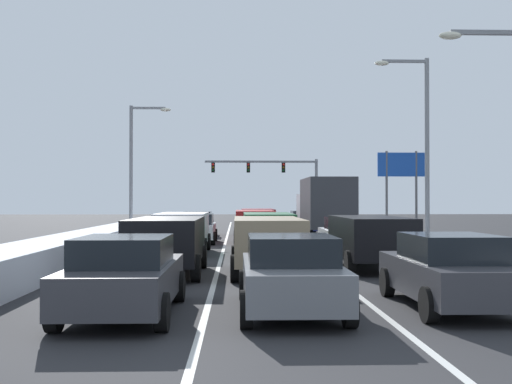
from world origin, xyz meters
TOP-DOWN VIEW (x-y plane):
  - ground_plane at (0.00, 21.87)m, footprint 142.17×142.17m
  - lane_stripe_between_right_lane_and_center_lane at (1.70, 27.34)m, footprint 0.14×60.15m
  - lane_stripe_between_center_lane_and_left_lane at (-1.70, 27.34)m, footprint 0.14×60.15m
  - snow_bank_right_shoulder at (7.00, 27.34)m, footprint 1.29×60.15m
  - snow_bank_left_shoulder at (-7.00, 27.34)m, footprint 1.98×60.15m
  - sedan_charcoal_right_lane_nearest at (3.22, 7.45)m, footprint 2.00×4.50m
  - suv_black_right_lane_second at (3.16, 14.65)m, footprint 2.16×4.90m
  - sedan_white_right_lane_third at (3.46, 20.49)m, footprint 2.00×4.50m
  - box_truck_right_lane_fourth at (3.65, 28.30)m, footprint 2.53×7.20m
  - sedan_navy_right_lane_fifth at (3.33, 35.66)m, footprint 2.00×4.50m
  - sedan_gray_center_lane_nearest at (-0.05, 7.09)m, footprint 2.00×4.50m
  - suv_tan_center_lane_second at (-0.19, 13.30)m, footprint 2.16×4.90m
  - suv_green_center_lane_third at (0.17, 20.29)m, footprint 2.16×4.90m
  - suv_red_center_lane_fourth at (-0.18, 27.19)m, footprint 2.16×4.90m
  - suv_maroon_center_lane_fifth at (0.18, 33.14)m, footprint 2.16×4.90m
  - sedan_charcoal_left_lane_nearest at (-3.23, 6.88)m, footprint 2.00×4.50m
  - suv_black_left_lane_second at (-3.16, 13.37)m, footprint 2.16×4.90m
  - suv_white_left_lane_third at (-3.35, 20.73)m, footprint 2.16×4.90m
  - sedan_silver_left_lane_fourth at (-3.16, 26.92)m, footprint 2.00×4.50m
  - sedan_navy_left_lane_fifth at (-3.53, 33.35)m, footprint 2.00×4.50m
  - traffic_light_gantry at (2.77, 54.67)m, footprint 10.94×0.47m
  - street_lamp_right_near at (7.25, 13.67)m, footprint 2.66×0.36m
  - street_lamp_right_mid at (7.78, 24.61)m, footprint 2.66×0.36m
  - street_lamp_left_mid at (-7.54, 34.84)m, footprint 2.66×0.36m
  - roadside_sign_right at (9.91, 36.02)m, footprint 3.20×0.16m

SIDE VIEW (x-z plane):
  - ground_plane at x=0.00m, z-range 0.00..0.00m
  - lane_stripe_between_right_lane_and_center_lane at x=1.70m, z-range 0.00..0.01m
  - lane_stripe_between_center_lane_and_left_lane at x=-1.70m, z-range 0.00..0.01m
  - snow_bank_right_shoulder at x=7.00m, z-range 0.00..0.46m
  - snow_bank_left_shoulder at x=-7.00m, z-range 0.00..0.92m
  - sedan_charcoal_right_lane_nearest at x=3.22m, z-range 0.01..1.52m
  - sedan_white_right_lane_third at x=3.46m, z-range 0.01..1.52m
  - sedan_navy_right_lane_fifth at x=3.33m, z-range 0.01..1.52m
  - sedan_gray_center_lane_nearest at x=-0.05m, z-range 0.01..1.52m
  - sedan_charcoal_left_lane_nearest at x=-3.23m, z-range 0.01..1.52m
  - sedan_silver_left_lane_fourth at x=-3.16m, z-range 0.01..1.52m
  - sedan_navy_left_lane_fifth at x=-3.53m, z-range 0.01..1.52m
  - suv_black_right_lane_second at x=3.16m, z-range 0.18..1.85m
  - suv_tan_center_lane_second at x=-0.19m, z-range 0.18..1.85m
  - suv_green_center_lane_third at x=0.17m, z-range 0.18..1.85m
  - suv_red_center_lane_fourth at x=-0.18m, z-range 0.18..1.85m
  - suv_maroon_center_lane_fifth at x=0.18m, z-range 0.18..1.85m
  - suv_black_left_lane_second at x=-3.16m, z-range 0.18..1.85m
  - suv_white_left_lane_third at x=-3.35m, z-range 0.18..1.85m
  - box_truck_right_lane_fourth at x=3.65m, z-range 0.22..3.58m
  - roadside_sign_right at x=9.91m, z-range 1.27..6.77m
  - street_lamp_right_near at x=7.25m, z-range 0.79..8.29m
  - traffic_light_gantry at x=2.77m, z-range 1.64..7.84m
  - street_lamp_left_mid at x=-7.54m, z-range 0.81..9.10m
  - street_lamp_right_mid at x=7.78m, z-range 0.83..9.92m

